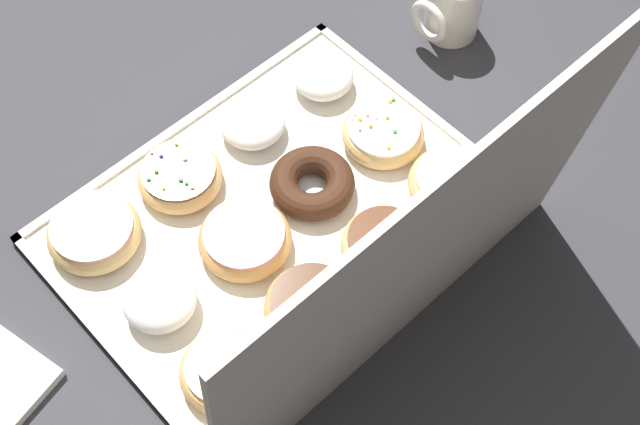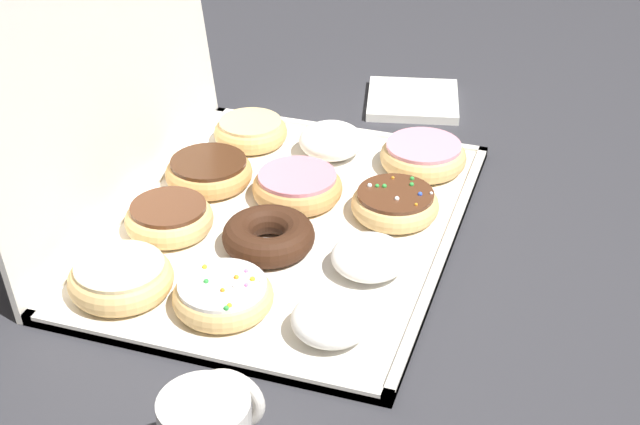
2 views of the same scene
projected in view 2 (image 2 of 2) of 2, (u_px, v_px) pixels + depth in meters
The scene contains 16 objects.
ground_plane at pixel (286, 230), 1.23m from camera, with size 3.00×3.00×0.00m, color #333338.
donut_box at pixel (286, 226), 1.23m from camera, with size 0.55×0.42×0.01m.
box_lid_open at pixel (103, 56), 1.18m from camera, with size 0.55×0.41×0.01m, color silver.
powdered_filled_donut_0 at pixel (331, 320), 1.02m from camera, with size 0.09×0.09×0.04m.
powdered_filled_donut_1 at pixel (369, 257), 1.12m from camera, with size 0.09×0.09×0.04m.
sprinkle_donut_2 at pixel (395, 204), 1.23m from camera, with size 0.11×0.11×0.04m.
pink_frosted_donut_3 at pixel (423, 156), 1.33m from camera, with size 0.12×0.12×0.04m.
sprinkle_donut_4 at pixel (223, 295), 1.06m from camera, with size 0.11×0.11×0.04m.
chocolate_cake_ring_donut_5 at pixel (269, 236), 1.16m from camera, with size 0.11×0.11×0.04m.
pink_frosted_donut_6 at pixel (297, 186), 1.26m from camera, with size 0.12×0.12×0.04m.
powdered_filled_donut_7 at pixel (330, 140), 1.36m from camera, with size 0.09×0.09×0.05m.
glazed_ring_donut_8 at pixel (121, 278), 1.09m from camera, with size 0.12×0.12×0.04m.
chocolate_frosted_donut_9 at pixel (169, 218), 1.20m from camera, with size 0.11×0.11×0.04m.
chocolate_frosted_donut_10 at pixel (209, 172), 1.30m from camera, with size 0.12×0.12×0.04m.
glazed_ring_donut_11 at pixel (251, 131), 1.40m from camera, with size 0.11×0.11×0.04m.
napkin_stack at pixel (413, 100), 1.54m from camera, with size 0.14×0.14×0.01m, color white.
Camera 2 is at (-0.96, -0.36, 0.67)m, focal length 54.06 mm.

